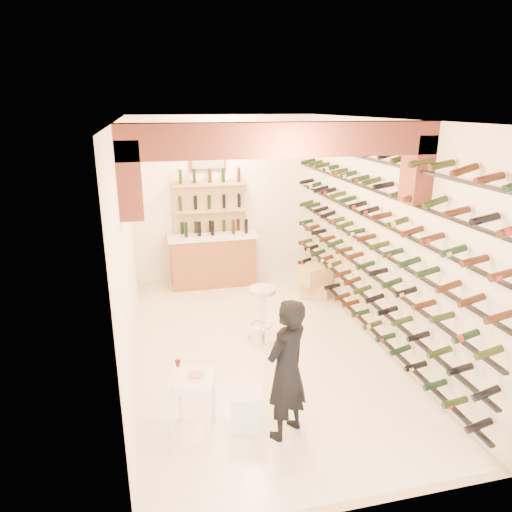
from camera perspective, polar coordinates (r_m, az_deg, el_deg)
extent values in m
plane|color=white|center=(6.97, 0.58, -10.97)|extent=(6.00, 6.00, 0.00)
cube|color=white|center=(9.22, -3.90, 6.83)|extent=(3.50, 0.02, 3.20)
cube|color=white|center=(3.72, 12.02, -10.92)|extent=(3.50, 0.02, 3.20)
cube|color=white|center=(6.19, -15.31, 0.66)|extent=(0.02, 6.00, 3.20)
cube|color=white|center=(6.97, 14.74, 2.63)|extent=(0.02, 6.00, 3.20)
cube|color=#A24D39|center=(6.11, 0.68, 16.34)|extent=(3.50, 6.00, 0.02)
cube|color=#9D4937|center=(5.15, 3.44, 14.00)|extent=(3.50, 0.35, 0.36)
cube|color=#9D4937|center=(4.98, -15.17, 9.00)|extent=(0.24, 0.35, 0.80)
cube|color=#9D4937|center=(5.86, 19.06, 9.92)|extent=(0.24, 0.35, 0.80)
cube|color=black|center=(7.36, 12.80, -7.62)|extent=(0.06, 5.70, 0.03)
cube|color=black|center=(7.20, 13.01, -4.74)|extent=(0.06, 5.70, 0.03)
cube|color=black|center=(7.06, 13.24, -1.74)|extent=(0.06, 5.70, 0.03)
cube|color=black|center=(6.94, 13.47, 1.37)|extent=(0.06, 5.70, 0.03)
cube|color=black|center=(6.84, 13.71, 4.58)|extent=(0.06, 5.70, 0.03)
cube|color=black|center=(6.76, 13.96, 7.88)|extent=(0.06, 5.70, 0.03)
cube|color=black|center=(6.71, 14.22, 11.24)|extent=(0.06, 5.70, 0.03)
cube|color=#945C2E|center=(9.12, -5.24, -0.60)|extent=(1.60, 0.55, 0.96)
cube|color=white|center=(8.98, -5.34, 2.45)|extent=(1.70, 0.62, 0.05)
cube|color=tan|center=(9.23, -5.58, 2.98)|extent=(1.40, 0.10, 2.00)
cube|color=tan|center=(9.29, -5.39, -0.45)|extent=(1.40, 0.28, 0.04)
cube|color=tan|center=(9.15, -5.48, 2.52)|extent=(1.40, 0.28, 0.04)
cube|color=tan|center=(9.03, -5.58, 5.58)|extent=(1.40, 0.28, 0.04)
cube|color=tan|center=(8.93, -5.67, 8.71)|extent=(1.40, 0.28, 0.04)
cube|color=brown|center=(9.02, -5.91, 11.99)|extent=(0.70, 0.04, 0.55)
cube|color=#99998C|center=(8.99, -5.88, 11.98)|extent=(0.60, 0.01, 0.45)
cube|color=white|center=(5.08, -7.79, -14.68)|extent=(0.57, 0.57, 0.04)
cube|color=white|center=(5.16, -10.14, -18.78)|extent=(0.04, 0.04, 0.62)
cube|color=white|center=(5.10, -5.82, -19.07)|extent=(0.04, 0.04, 0.62)
cube|color=white|center=(5.45, -9.29, -16.48)|extent=(0.04, 0.04, 0.62)
cube|color=white|center=(5.39, -5.26, -16.71)|extent=(0.04, 0.04, 0.62)
cylinder|color=white|center=(5.09, -7.31, -14.26)|extent=(0.21, 0.21, 0.01)
cylinder|color=#BF7266|center=(5.08, -7.32, -14.11)|extent=(0.16, 0.16, 0.02)
cube|color=white|center=(4.97, -9.56, -15.21)|extent=(0.11, 0.11, 0.01)
cylinder|color=white|center=(5.18, -9.45, -13.80)|extent=(0.06, 0.06, 0.00)
cylinder|color=white|center=(5.15, -9.48, -13.40)|extent=(0.01, 0.01, 0.08)
cone|color=#5C070C|center=(5.12, -9.52, -12.81)|extent=(0.07, 0.07, 0.07)
cube|color=white|center=(5.37, -1.12, -18.06)|extent=(0.41, 0.41, 0.43)
imported|color=black|center=(4.96, 3.74, -13.66)|extent=(0.68, 0.63, 1.55)
cylinder|color=silver|center=(7.16, 0.75, -9.98)|extent=(0.43, 0.43, 0.03)
cylinder|color=silver|center=(6.99, 0.76, -7.23)|extent=(0.09, 0.09, 0.75)
cylinder|color=silver|center=(6.83, 0.77, -4.22)|extent=(0.41, 0.41, 0.07)
torus|color=silver|center=(7.06, 0.75, -8.41)|extent=(0.33, 0.33, 0.03)
cube|color=tan|center=(8.64, 7.14, -4.14)|extent=(0.57, 0.50, 0.28)
cube|color=tan|center=(8.53, 7.22, -2.26)|extent=(0.65, 0.54, 0.32)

